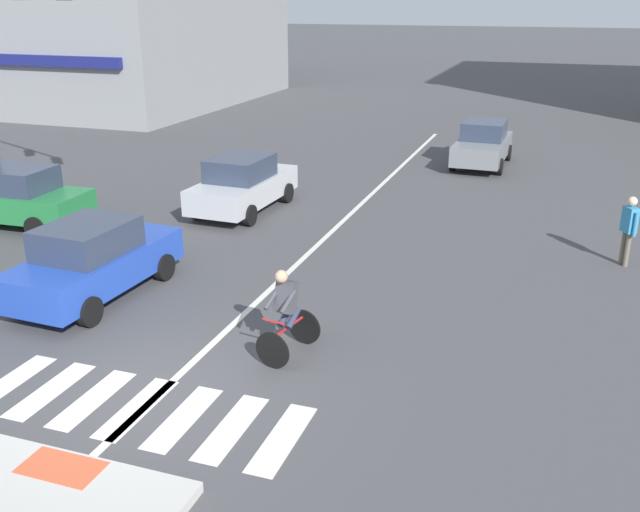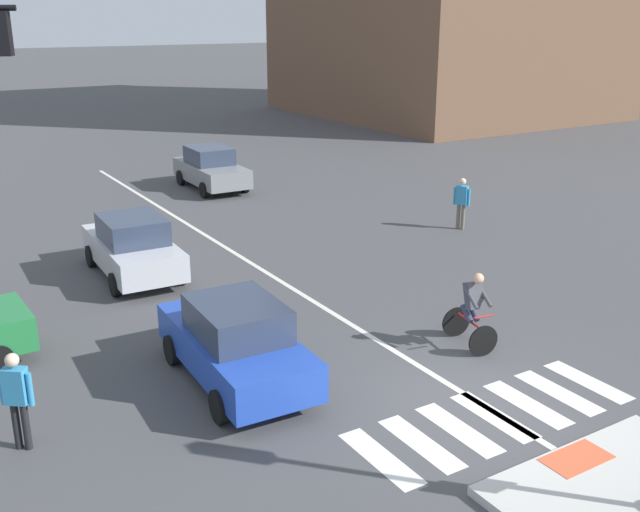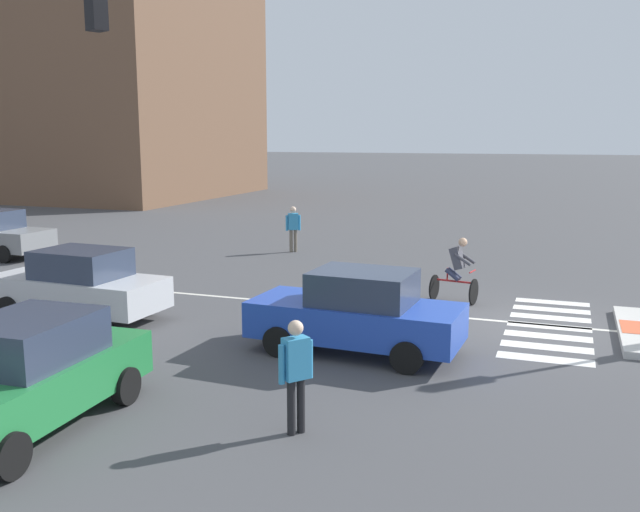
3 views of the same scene
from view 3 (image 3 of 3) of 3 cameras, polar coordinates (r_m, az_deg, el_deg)
The scene contains 17 objects.
ground_plane at distance 16.36m, azimuth 16.55°, elevation -5.43°, with size 300.00×300.00×0.00m, color #474749.
tactile_pad_front at distance 16.37m, azimuth 24.55°, elevation -5.36°, with size 1.10×0.60×0.01m, color #DB5B38.
crosswalk_stripe_a at distance 14.02m, azimuth 18.02°, elevation -8.06°, with size 0.44×1.80×0.01m, color silver.
crosswalk_stripe_b at distance 14.79m, azimuth 18.14°, elevation -7.12°, with size 0.44×1.80×0.01m, color silver.
crosswalk_stripe_c at distance 15.57m, azimuth 18.24°, elevation -6.28°, with size 0.44×1.80×0.01m, color silver.
crosswalk_stripe_d at distance 16.34m, azimuth 18.33°, elevation -5.52°, with size 0.44×1.80×0.01m, color silver.
crosswalk_stripe_e at distance 17.13m, azimuth 18.41°, elevation -4.83°, with size 0.44×1.80×0.01m, color silver.
crosswalk_stripe_f at distance 17.91m, azimuth 18.49°, elevation -4.20°, with size 0.44×1.80×0.01m, color silver.
crosswalk_stripe_g at distance 18.69m, azimuth 18.56°, elevation -3.63°, with size 0.44×1.80×0.01m, color silver.
lane_centre_line at distance 19.65m, azimuth -13.95°, elevation -2.75°, with size 0.14×28.00×0.01m, color silver.
building_corner_right at distance 53.02m, azimuth -18.34°, elevation 15.95°, with size 17.69×19.65×20.44m.
car_blue_westbound_near at distance 13.54m, azimuth 3.09°, elevation -4.65°, with size 1.99×4.17×1.64m.
car_silver_westbound_far at distance 16.94m, azimuth -19.24°, elevation -2.24°, with size 1.97×4.16×1.64m.
car_green_cross_left at distance 10.95m, azimuth -23.05°, elevation -8.99°, with size 4.17×1.97×1.64m.
cyclist at distance 17.87m, azimuth 11.19°, elevation -1.06°, with size 0.85×1.19×1.68m.
pedestrian_at_curb_left at distance 9.88m, azimuth -2.00°, elevation -9.17°, with size 0.45×0.39×1.67m.
pedestrian_waiting_far_side at distance 25.23m, azimuth -2.22°, elevation 2.54°, with size 0.37×0.49×1.67m.
Camera 3 is at (-15.79, -0.77, 4.21)m, focal length 38.89 mm.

